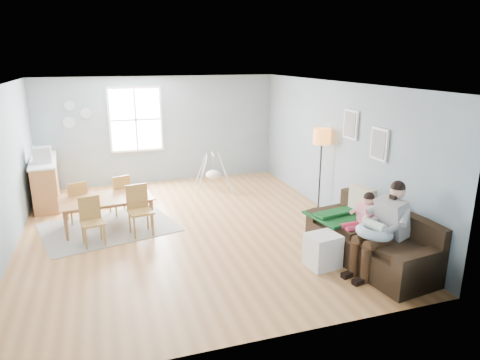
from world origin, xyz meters
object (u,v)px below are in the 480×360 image
object	(u,v)px
sofa	(373,243)
monitor	(42,155)
dining_table	(108,213)
chair_ne	(120,193)
floor_lamp	(322,143)
chair_nw	(77,200)
toddler	(362,214)
baby_swing	(213,174)
chair_se	(139,207)
father	(384,226)
counter	(46,181)
storage_cube	(322,251)
chair_sw	(91,218)

from	to	relation	value
sofa	monitor	distance (m)	6.81
dining_table	chair_ne	bearing A→B (deg)	60.72
dining_table	monitor	world-z (taller)	monitor
floor_lamp	monitor	bearing A→B (deg)	159.80
dining_table	chair_nw	distance (m)	0.75
sofa	floor_lamp	bearing A→B (deg)	83.02
toddler	baby_swing	xyz separation A→B (m)	(-1.33, 4.31, -0.34)
chair_se	dining_table	bearing A→B (deg)	140.37
chair_nw	chair_ne	xyz separation A→B (m)	(0.83, 0.20, 0.00)
chair_se	toddler	bearing A→B (deg)	-32.76
father	counter	size ratio (longest dim) A/B	0.77
father	chair_nw	size ratio (longest dim) A/B	1.69
chair_nw	storage_cube	bearing A→B (deg)	-40.58
floor_lamp	dining_table	bearing A→B (deg)	174.21
toddler	chair_sw	world-z (taller)	toddler
chair_nw	counter	bearing A→B (deg)	115.95
dining_table	monitor	bearing A→B (deg)	120.89
floor_lamp	chair_sw	size ratio (longest dim) A/B	2.10
chair_sw	chair_nw	distance (m)	1.18
chair_sw	monitor	distance (m)	2.54
father	chair_se	size ratio (longest dim) A/B	1.54
chair_nw	chair_ne	world-z (taller)	chair_ne
father	chair_nw	xyz separation A→B (m)	(-4.42, 3.58, -0.29)
storage_cube	sofa	bearing A→B (deg)	-7.00
toddler	counter	world-z (taller)	toddler
chair_ne	baby_swing	bearing A→B (deg)	25.22
floor_lamp	storage_cube	size ratio (longest dim) A/B	3.32
monitor	toddler	bearing A→B (deg)	-39.40
floor_lamp	baby_swing	distance (m)	2.96
toddler	counter	distance (m)	6.81
toddler	monitor	world-z (taller)	monitor
toddler	floor_lamp	distance (m)	2.30
dining_table	monitor	size ratio (longest dim) A/B	4.47
chair_ne	counter	bearing A→B (deg)	141.04
toddler	monitor	xyz separation A→B (m)	(-5.06, 4.16, 0.43)
toddler	counter	xyz separation A→B (m)	(-5.10, 4.50, -0.24)
toddler	chair_sw	size ratio (longest dim) A/B	1.04
chair_sw	baby_swing	world-z (taller)	baby_swing
storage_cube	dining_table	size ratio (longest dim) A/B	0.32
chair_nw	counter	xyz separation A→B (m)	(-0.70, 1.44, 0.04)
floor_lamp	counter	distance (m)	6.06
sofa	counter	world-z (taller)	counter
monitor	baby_swing	size ratio (longest dim) A/B	0.37
floor_lamp	storage_cube	world-z (taller)	floor_lamp
toddler	floor_lamp	bearing A→B (deg)	79.55
chair_sw	chair_ne	world-z (taller)	chair_ne
floor_lamp	chair_nw	distance (m)	4.98
chair_se	counter	xyz separation A→B (m)	(-1.81, 2.38, -0.01)
sofa	storage_cube	bearing A→B (deg)	173.00
storage_cube	chair_ne	world-z (taller)	chair_ne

